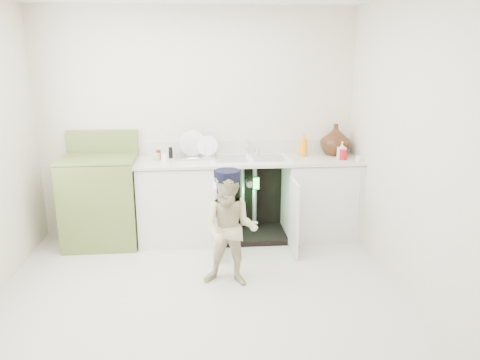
{
  "coord_description": "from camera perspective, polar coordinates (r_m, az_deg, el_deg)",
  "views": [
    {
      "loc": [
        -0.0,
        -3.71,
        2.02
      ],
      "look_at": [
        0.4,
        0.7,
        0.8
      ],
      "focal_mm": 35.0,
      "sensor_mm": 36.0,
      "label": 1
    }
  ],
  "objects": [
    {
      "name": "room_shell",
      "position": [
        3.79,
        -5.09,
        3.58
      ],
      "size": [
        6.0,
        5.5,
        1.26
      ],
      "color": "silver",
      "rests_on": "ground"
    },
    {
      "name": "ground",
      "position": [
        4.23,
        -4.68,
        -13.25
      ],
      "size": [
        3.5,
        3.5,
        0.0
      ],
      "primitive_type": "plane",
      "color": "beige",
      "rests_on": "ground"
    },
    {
      "name": "repair_worker",
      "position": [
        4.11,
        -1.18,
        -5.95
      ],
      "size": [
        0.65,
        1.01,
        1.05
      ],
      "rotation": [
        0.0,
        0.0,
        -0.26
      ],
      "color": "beige",
      "rests_on": "ground"
    },
    {
      "name": "counter_run",
      "position": [
        5.19,
        1.53,
        -1.92
      ],
      "size": [
        2.44,
        1.02,
        1.25
      ],
      "color": "white",
      "rests_on": "ground"
    },
    {
      "name": "avocado_stove",
      "position": [
        5.23,
        -16.53,
        -2.27
      ],
      "size": [
        0.77,
        0.65,
        1.2
      ],
      "color": "olive",
      "rests_on": "ground"
    }
  ]
}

